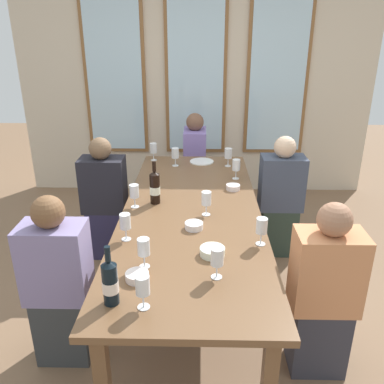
# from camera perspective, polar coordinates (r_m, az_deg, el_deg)

# --- Properties ---
(ground_plane) EXTENTS (12.00, 12.00, 0.00)m
(ground_plane) POSITION_cam_1_polar(r_m,az_deg,el_deg) (3.30, -0.09, -14.34)
(ground_plane) COLOR brown
(back_wall_with_windows) EXTENTS (4.19, 0.10, 2.90)m
(back_wall_with_windows) POSITION_cam_1_polar(r_m,az_deg,el_deg) (4.94, 0.55, 16.36)
(back_wall_with_windows) COLOR beige
(back_wall_with_windows) RESTS_ON ground
(dining_table) EXTENTS (0.99, 2.59, 0.74)m
(dining_table) POSITION_cam_1_polar(r_m,az_deg,el_deg) (2.94, -0.10, -3.72)
(dining_table) COLOR brown
(dining_table) RESTS_ON ground
(white_plate_0) EXTENTS (0.23, 0.23, 0.01)m
(white_plate_0) POSITION_cam_1_polar(r_m,az_deg,el_deg) (3.95, 1.38, 4.31)
(white_plate_0) COLOR white
(white_plate_0) RESTS_ON dining_table
(wine_bottle_0) EXTENTS (0.08, 0.08, 0.33)m
(wine_bottle_0) POSITION_cam_1_polar(r_m,az_deg,el_deg) (3.00, -5.26, 0.68)
(wine_bottle_0) COLOR black
(wine_bottle_0) RESTS_ON dining_table
(wine_bottle_1) EXTENTS (0.08, 0.08, 0.31)m
(wine_bottle_1) POSITION_cam_1_polar(r_m,az_deg,el_deg) (1.98, -11.47, -12.35)
(wine_bottle_1) COLOR black
(wine_bottle_1) RESTS_ON dining_table
(tasting_bowl_0) EXTENTS (0.11, 0.11, 0.04)m
(tasting_bowl_0) POSITION_cam_1_polar(r_m,az_deg,el_deg) (3.29, 5.82, 0.68)
(tasting_bowl_0) COLOR white
(tasting_bowl_0) RESTS_ON dining_table
(tasting_bowl_1) EXTENTS (0.12, 0.12, 0.04)m
(tasting_bowl_1) POSITION_cam_1_polar(r_m,az_deg,el_deg) (2.65, 0.28, -4.77)
(tasting_bowl_1) COLOR white
(tasting_bowl_1) RESTS_ON dining_table
(tasting_bowl_2) EXTENTS (0.15, 0.15, 0.05)m
(tasting_bowl_2) POSITION_cam_1_polar(r_m,az_deg,el_deg) (2.36, 2.89, -8.36)
(tasting_bowl_2) COLOR white
(tasting_bowl_2) RESTS_ON dining_table
(tasting_bowl_3) EXTENTS (0.12, 0.12, 0.04)m
(tasting_bowl_3) POSITION_cam_1_polar(r_m,az_deg,el_deg) (2.17, -7.74, -11.69)
(tasting_bowl_3) COLOR white
(tasting_bowl_3) RESTS_ON dining_table
(wine_glass_0) EXTENTS (0.07, 0.07, 0.17)m
(wine_glass_0) POSITION_cam_1_polar(r_m,az_deg,el_deg) (3.81, -2.39, 5.45)
(wine_glass_0) COLOR white
(wine_glass_0) RESTS_ON dining_table
(wine_glass_1) EXTENTS (0.07, 0.07, 0.17)m
(wine_glass_1) POSITION_cam_1_polar(r_m,az_deg,el_deg) (1.93, -6.98, -13.12)
(wine_glass_1) COLOR white
(wine_glass_1) RESTS_ON dining_table
(wine_glass_2) EXTENTS (0.07, 0.07, 0.17)m
(wine_glass_2) POSITION_cam_1_polar(r_m,az_deg,el_deg) (2.80, 2.04, -0.98)
(wine_glass_2) COLOR white
(wine_glass_2) RESTS_ON dining_table
(wine_glass_3) EXTENTS (0.07, 0.07, 0.17)m
(wine_glass_3) POSITION_cam_1_polar(r_m,az_deg,el_deg) (2.22, -6.84, -7.79)
(wine_glass_3) COLOR white
(wine_glass_3) RESTS_ON dining_table
(wine_glass_4) EXTENTS (0.07, 0.07, 0.17)m
(wine_glass_4) POSITION_cam_1_polar(r_m,az_deg,el_deg) (3.81, 5.14, 5.32)
(wine_glass_4) COLOR white
(wine_glass_4) RESTS_ON dining_table
(wine_glass_5) EXTENTS (0.07, 0.07, 0.17)m
(wine_glass_5) POSITION_cam_1_polar(r_m,az_deg,el_deg) (3.99, -5.46, 6.07)
(wine_glass_5) COLOR white
(wine_glass_5) RESTS_ON dining_table
(wine_glass_6) EXTENTS (0.07, 0.07, 0.17)m
(wine_glass_6) POSITION_cam_1_polar(r_m,az_deg,el_deg) (3.49, 6.25, 3.74)
(wine_glass_6) COLOR white
(wine_glass_6) RESTS_ON dining_table
(wine_glass_7) EXTENTS (0.07, 0.07, 0.17)m
(wine_glass_7) POSITION_cam_1_polar(r_m,az_deg,el_deg) (2.95, -8.14, -0.04)
(wine_glass_7) COLOR white
(wine_glass_7) RESTS_ON dining_table
(wine_glass_8) EXTENTS (0.07, 0.07, 0.17)m
(wine_glass_8) POSITION_cam_1_polar(r_m,az_deg,el_deg) (2.51, -9.40, -4.29)
(wine_glass_8) COLOR white
(wine_glass_8) RESTS_ON dining_table
(wine_glass_9) EXTENTS (0.07, 0.07, 0.17)m
(wine_glass_9) POSITION_cam_1_polar(r_m,az_deg,el_deg) (2.46, 9.80, -4.80)
(wine_glass_9) COLOR white
(wine_glass_9) RESTS_ON dining_table
(wine_glass_10) EXTENTS (0.07, 0.07, 0.17)m
(wine_glass_10) POSITION_cam_1_polar(r_m,az_deg,el_deg) (2.12, 3.55, -9.30)
(wine_glass_10) COLOR white
(wine_glass_10) RESTS_ON dining_table
(seated_person_0) EXTENTS (0.38, 0.24, 1.11)m
(seated_person_0) POSITION_cam_1_polar(r_m,az_deg,el_deg) (2.62, -18.25, -12.42)
(seated_person_0) COLOR #36393B
(seated_person_0) RESTS_ON ground
(seated_person_1) EXTENTS (0.38, 0.24, 1.11)m
(seated_person_1) POSITION_cam_1_polar(r_m,az_deg,el_deg) (2.53, 18.03, -13.69)
(seated_person_1) COLOR #32333D
(seated_person_1) RESTS_ON ground
(seated_person_2) EXTENTS (0.38, 0.24, 1.11)m
(seated_person_2) POSITION_cam_1_polar(r_m,az_deg,el_deg) (3.66, -12.18, -1.36)
(seated_person_2) COLOR #282544
(seated_person_2) RESTS_ON ground
(seated_person_3) EXTENTS (0.38, 0.24, 1.11)m
(seated_person_3) POSITION_cam_1_polar(r_m,az_deg,el_deg) (3.71, 12.34, -1.08)
(seated_person_3) COLOR #29382F
(seated_person_3) RESTS_ON ground
(seated_person_4) EXTENTS (0.24, 0.38, 1.11)m
(seated_person_4) POSITION_cam_1_polar(r_m,az_deg,el_deg) (4.52, 0.40, 3.78)
(seated_person_4) COLOR #262E31
(seated_person_4) RESTS_ON ground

